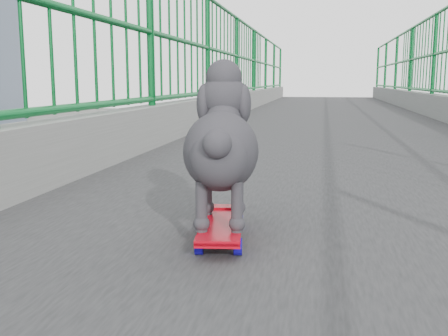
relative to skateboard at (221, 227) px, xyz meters
name	(u,v)px	position (x,y,z in m)	size (l,w,h in m)	color
railing	(337,119)	(0.40, 2.34, 0.17)	(3.00, 24.00, 1.42)	gray
skateboard	(221,227)	(0.00, 0.00, 0.00)	(0.19, 0.44, 0.06)	red
poodle	(221,143)	(0.00, 0.03, 0.26)	(0.28, 0.55, 0.46)	#2B292D
car_1	(30,292)	(-8.80, 12.96, -6.29)	(1.58, 4.54, 1.50)	gray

